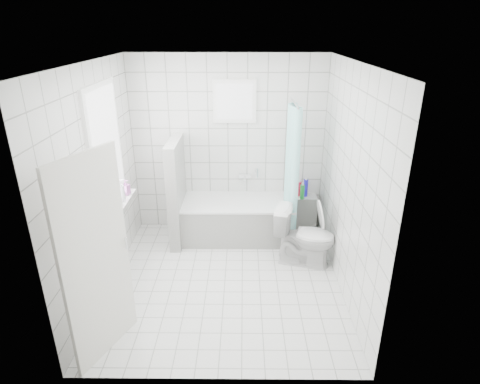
{
  "coord_description": "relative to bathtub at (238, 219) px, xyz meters",
  "views": [
    {
      "loc": [
        0.22,
        -4.17,
        2.95
      ],
      "look_at": [
        0.18,
        0.35,
        1.05
      ],
      "focal_mm": 30.0,
      "sensor_mm": 36.0,
      "label": 1
    }
  ],
  "objects": [
    {
      "name": "wall_front",
      "position": [
        -0.15,
        -2.62,
        1.01
      ],
      "size": [
        2.8,
        0.02,
        2.6
      ],
      "primitive_type": "cube",
      "color": "white",
      "rests_on": "ground"
    },
    {
      "name": "ground",
      "position": [
        -0.15,
        -1.13,
        -0.29
      ],
      "size": [
        3.0,
        3.0,
        0.0
      ],
      "primitive_type": "plane",
      "color": "white",
      "rests_on": "ground"
    },
    {
      "name": "wall_right",
      "position": [
        1.25,
        -1.13,
        1.01
      ],
      "size": [
        0.02,
        3.0,
        2.6
      ],
      "primitive_type": "cube",
      "color": "white",
      "rests_on": "ground"
    },
    {
      "name": "door",
      "position": [
        -1.24,
        -2.24,
        0.71
      ],
      "size": [
        0.36,
        0.75,
        2.0
      ],
      "primitive_type": "cube",
      "rotation": [
        0.0,
        0.0,
        -0.41
      ],
      "color": "silver",
      "rests_on": "ground"
    },
    {
      "name": "tub_faucet",
      "position": [
        0.1,
        0.33,
        0.56
      ],
      "size": [
        0.18,
        0.06,
        0.06
      ],
      "primitive_type": "cube",
      "color": "silver",
      "rests_on": "wall_back"
    },
    {
      "name": "window_sill",
      "position": [
        -1.46,
        -0.83,
        0.57
      ],
      "size": [
        0.18,
        1.02,
        0.08
      ],
      "primitive_type": "cube",
      "color": "white",
      "rests_on": "wall_left"
    },
    {
      "name": "wall_left",
      "position": [
        -1.55,
        -1.13,
        1.01
      ],
      "size": [
        0.02,
        3.0,
        2.6
      ],
      "primitive_type": "cube",
      "color": "white",
      "rests_on": "ground"
    },
    {
      "name": "sill_bottles",
      "position": [
        -1.45,
        -0.9,
        0.74
      ],
      "size": [
        0.17,
        0.79,
        0.32
      ],
      "color": "white",
      "rests_on": "window_sill"
    },
    {
      "name": "bathtub",
      "position": [
        0.0,
        0.0,
        0.0
      ],
      "size": [
        1.6,
        0.77,
        0.58
      ],
      "color": "white",
      "rests_on": "ground"
    },
    {
      "name": "curtain_rod",
      "position": [
        0.74,
        -0.03,
        1.71
      ],
      "size": [
        0.02,
        0.8,
        0.02
      ],
      "primitive_type": "cylinder",
      "rotation": [
        1.57,
        0.0,
        0.0
      ],
      "color": "silver",
      "rests_on": "wall_back"
    },
    {
      "name": "ceiling",
      "position": [
        -0.15,
        -1.13,
        2.31
      ],
      "size": [
        3.0,
        3.0,
        0.0
      ],
      "primitive_type": "plane",
      "rotation": [
        3.14,
        0.0,
        0.0
      ],
      "color": "white",
      "rests_on": "ground"
    },
    {
      "name": "toilet",
      "position": [
        0.88,
        -0.7,
        0.1
      ],
      "size": [
        0.86,
        0.63,
        0.79
      ],
      "primitive_type": "imported",
      "rotation": [
        0.0,
        0.0,
        1.3
      ],
      "color": "white",
      "rests_on": "ground"
    },
    {
      "name": "ledge_bottles",
      "position": [
        0.97,
        0.24,
        0.38
      ],
      "size": [
        0.16,
        0.18,
        0.26
      ],
      "color": "green",
      "rests_on": "tiled_ledge"
    },
    {
      "name": "window_left",
      "position": [
        -1.5,
        -0.83,
        1.31
      ],
      "size": [
        0.01,
        0.9,
        1.4
      ],
      "primitive_type": "cube",
      "color": "white",
      "rests_on": "wall_left"
    },
    {
      "name": "partition_wall",
      "position": [
        -0.87,
        -0.05,
        0.46
      ],
      "size": [
        0.15,
        0.85,
        1.5
      ],
      "primitive_type": "cube",
      "color": "white",
      "rests_on": "ground"
    },
    {
      "name": "tiled_ledge",
      "position": [
        0.99,
        0.25,
        -0.02
      ],
      "size": [
        0.4,
        0.24,
        0.55
      ],
      "primitive_type": "cube",
      "color": "white",
      "rests_on": "ground"
    },
    {
      "name": "window_back",
      "position": [
        -0.05,
        0.33,
        1.66
      ],
      "size": [
        0.5,
        0.01,
        0.5
      ],
      "primitive_type": "cube",
      "color": "white",
      "rests_on": "wall_back"
    },
    {
      "name": "wall_back",
      "position": [
        -0.15,
        0.37,
        1.01
      ],
      "size": [
        2.8,
        0.02,
        2.6
      ],
      "primitive_type": "cube",
      "color": "white",
      "rests_on": "ground"
    },
    {
      "name": "shower_curtain",
      "position": [
        0.74,
        -0.16,
        0.81
      ],
      "size": [
        0.14,
        0.48,
        1.78
      ],
      "primitive_type": null,
      "color": "#4EE5D8",
      "rests_on": "curtain_rod"
    }
  ]
}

